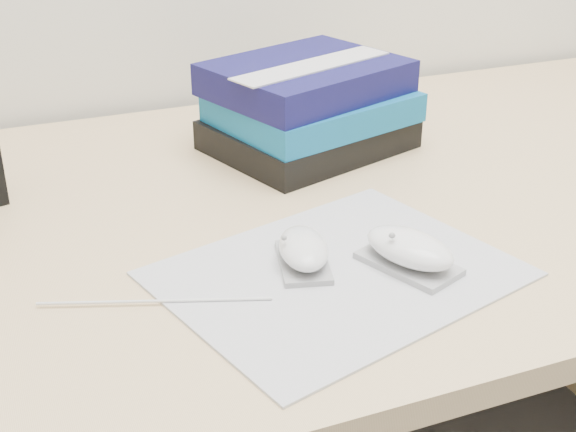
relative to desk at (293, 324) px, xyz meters
name	(u,v)px	position (x,y,z in m)	size (l,w,h in m)	color
desk	(293,324)	(0.00, 0.00, 0.00)	(1.60, 0.80, 0.73)	tan
mousepad	(337,274)	(-0.06, -0.25, 0.24)	(0.35, 0.27, 0.00)	#9798A0
mouse_rear	(303,251)	(-0.08, -0.23, 0.25)	(0.07, 0.10, 0.04)	gray
mouse_front	(409,251)	(0.02, -0.27, 0.26)	(0.09, 0.12, 0.04)	#9A9A9C
usb_cable	(155,301)	(-0.25, -0.24, 0.24)	(0.00, 0.00, 0.23)	silver
book_stack	(309,107)	(0.06, 0.09, 0.30)	(0.31, 0.28, 0.13)	black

